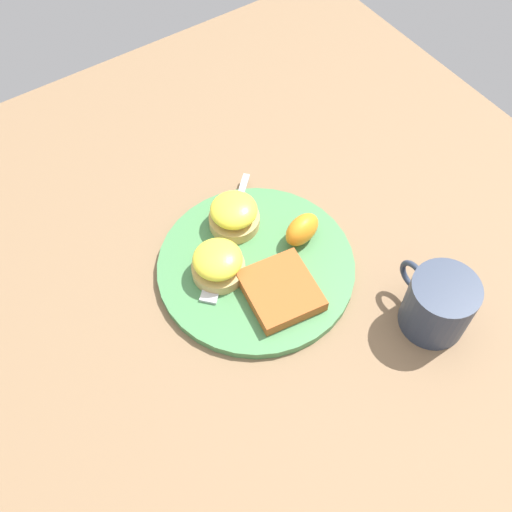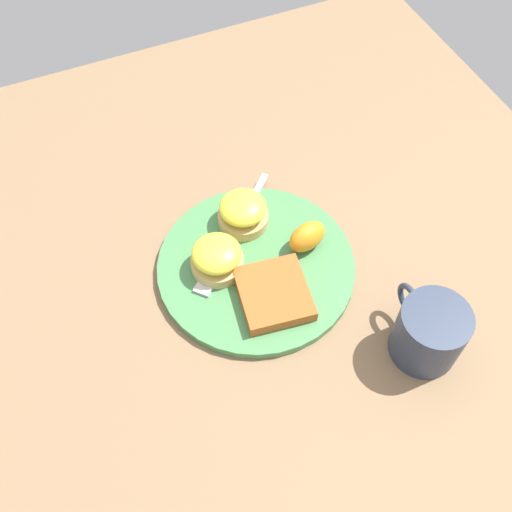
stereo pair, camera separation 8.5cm
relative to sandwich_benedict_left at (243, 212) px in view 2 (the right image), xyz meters
The scene contains 8 objects.
ground_plane 0.09m from the sandwich_benedict_left, behind, with size 1.10×1.10×0.00m, color #846647.
plate 0.08m from the sandwich_benedict_left, behind, with size 0.29×0.29×0.01m, color #47844C.
sandwich_benedict_left is the anchor object (origin of this frame).
sandwich_benedict_right 0.09m from the sandwich_benedict_left, 132.71° to the left, with size 0.08×0.08×0.05m.
hashbrown_patty 0.14m from the sandwich_benedict_left, behind, with size 0.10×0.09×0.02m, color #B05825.
orange_wedge 0.10m from the sandwich_benedict_left, 138.47° to the right, with size 0.06×0.04×0.04m, color orange.
fork 0.04m from the sandwich_benedict_left, 126.99° to the left, with size 0.18×0.18×0.00m.
cup 0.31m from the sandwich_benedict_left, 153.63° to the right, with size 0.12×0.09×0.09m.
Camera 2 is at (-0.43, 0.19, 0.74)m, focal length 42.00 mm.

